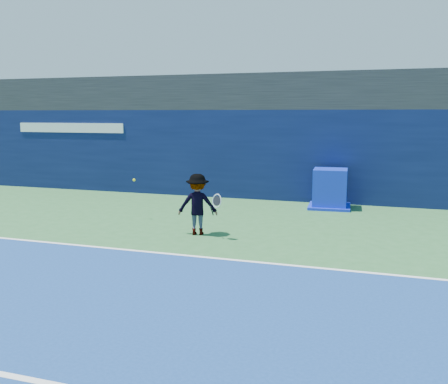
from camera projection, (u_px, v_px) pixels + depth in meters
The scene contains 7 objects.
ground at pixel (76, 306), 7.56m from camera, with size 80.00×80.00×0.00m, color #2C6231.
baseline at pixel (161, 253), 10.37m from camera, with size 24.00×0.10×0.01m, color white.
stadium_band at pixel (261, 93), 17.79m from camera, with size 36.00×3.00×1.20m, color black.
back_wall_assembly at pixel (254, 154), 17.18m from camera, with size 36.00×1.03×3.00m.
equipment_cart at pixel (330, 190), 15.33m from camera, with size 1.34×1.34×1.21m.
tennis_player at pixel (198, 204), 11.92m from camera, with size 1.25×0.77×1.47m.
tennis_ball at pixel (134, 180), 13.61m from camera, with size 0.08×0.08×0.08m.
Camera 1 is at (4.37, -6.14, 2.89)m, focal length 40.00 mm.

